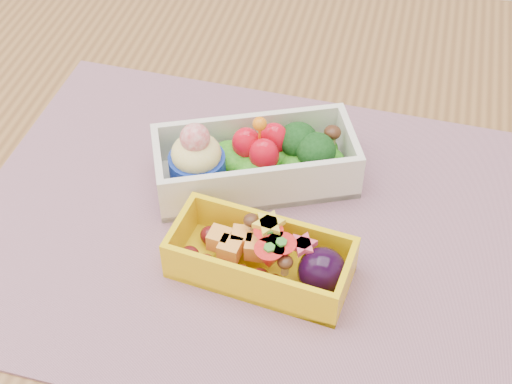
% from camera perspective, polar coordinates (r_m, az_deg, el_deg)
% --- Properties ---
extents(table, '(1.20, 0.80, 0.75)m').
position_cam_1_polar(table, '(0.74, 1.88, -6.15)').
color(table, brown).
rests_on(table, ground).
extents(placemat, '(0.49, 0.38, 0.00)m').
position_cam_1_polar(placemat, '(0.64, -0.75, -2.60)').
color(placemat, '#A06E82').
rests_on(placemat, table).
extents(bento_white, '(0.20, 0.14, 0.07)m').
position_cam_1_polar(bento_white, '(0.66, -0.13, 2.45)').
color(bento_white, silver).
rests_on(bento_white, placemat).
extents(bento_yellow, '(0.15, 0.08, 0.05)m').
position_cam_1_polar(bento_yellow, '(0.59, 0.65, -5.09)').
color(bento_yellow, yellow).
rests_on(bento_yellow, placemat).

